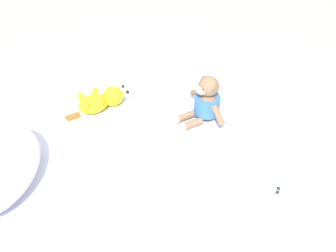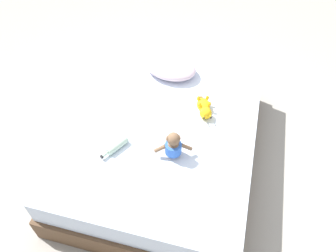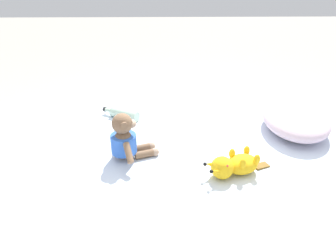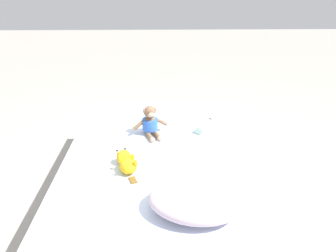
{
  "view_description": "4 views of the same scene",
  "coord_description": "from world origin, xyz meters",
  "px_view_note": "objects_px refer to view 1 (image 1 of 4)",
  "views": [
    {
      "loc": [
        -1.2,
        0.08,
        1.66
      ],
      "look_at": [
        -0.02,
        -0.08,
        0.56
      ],
      "focal_mm": 40.4,
      "sensor_mm": 36.0,
      "label": 1
    },
    {
      "loc": [
        0.47,
        -1.73,
        2.42
      ],
      "look_at": [
        0.05,
        -0.11,
        0.56
      ],
      "focal_mm": 35.01,
      "sensor_mm": 36.0,
      "label": 2
    },
    {
      "loc": [
        1.35,
        -0.11,
        1.26
      ],
      "look_at": [
        0.0,
        -0.08,
        0.55
      ],
      "focal_mm": 31.95,
      "sensor_mm": 36.0,
      "label": 3
    },
    {
      "loc": [
        0.05,
        1.99,
        1.63
      ],
      "look_at": [
        -0.0,
        -0.18,
        0.57
      ],
      "focal_mm": 34.4,
      "sensor_mm": 36.0,
      "label": 4
    }
  ],
  "objects_px": {
    "bed": "(151,176)",
    "plush_yellow_creature": "(101,100)",
    "glass_bottle": "(242,180)",
    "plush_monkey": "(205,102)"
  },
  "relations": [
    {
      "from": "bed",
      "to": "glass_bottle",
      "type": "relative_size",
      "value": 8.23
    },
    {
      "from": "bed",
      "to": "plush_monkey",
      "type": "bearing_deg",
      "value": -64.57
    },
    {
      "from": "plush_monkey",
      "to": "bed",
      "type": "bearing_deg",
      "value": 115.43
    },
    {
      "from": "plush_monkey",
      "to": "plush_yellow_creature",
      "type": "relative_size",
      "value": 0.87
    },
    {
      "from": "bed",
      "to": "glass_bottle",
      "type": "distance_m",
      "value": 0.52
    },
    {
      "from": "plush_monkey",
      "to": "glass_bottle",
      "type": "distance_m",
      "value": 0.44
    },
    {
      "from": "bed",
      "to": "plush_monkey",
      "type": "relative_size",
      "value": 7.01
    },
    {
      "from": "plush_yellow_creature",
      "to": "glass_bottle",
      "type": "height_order",
      "value": "plush_yellow_creature"
    },
    {
      "from": "bed",
      "to": "glass_bottle",
      "type": "height_order",
      "value": "glass_bottle"
    },
    {
      "from": "bed",
      "to": "plush_yellow_creature",
      "type": "distance_m",
      "value": 0.44
    }
  ]
}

